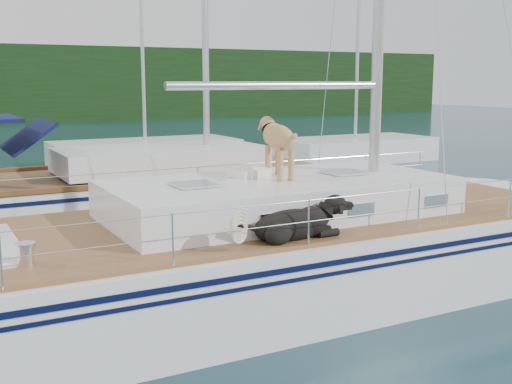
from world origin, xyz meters
TOP-DOWN VIEW (x-y plane):
  - ground at (0.00, 0.00)m, footprint 120.00×120.00m
  - main_sailboat at (0.10, -0.00)m, footprint 12.00×3.80m
  - neighbor_sailboat at (0.01, 6.13)m, footprint 11.00×3.50m
  - bg_boat_center at (4.00, 16.00)m, footprint 7.20×3.00m
  - bg_boat_east at (12.00, 13.00)m, footprint 6.40×3.00m

SIDE VIEW (x-z plane):
  - ground at x=0.00m, z-range 0.00..0.00m
  - bg_boat_center at x=4.00m, z-range -5.37..6.28m
  - bg_boat_east at x=12.00m, z-range -5.37..6.28m
  - neighbor_sailboat at x=0.01m, z-range -6.02..7.28m
  - main_sailboat at x=0.10m, z-range -6.33..7.68m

